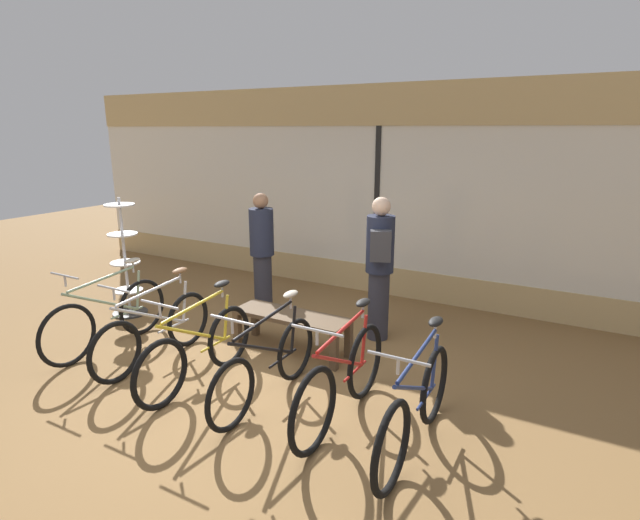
{
  "coord_description": "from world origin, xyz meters",
  "views": [
    {
      "loc": [
        2.97,
        -3.64,
        2.56
      ],
      "look_at": [
        0.0,
        1.67,
        0.95
      ],
      "focal_mm": 28.0,
      "sensor_mm": 36.0,
      "label": 1
    }
  ],
  "objects_px": {
    "bicycle_right": "(342,380)",
    "display_bench": "(291,321)",
    "bicycle_far_left": "(108,317)",
    "customer_near_rack": "(262,250)",
    "customer_by_window": "(380,264)",
    "bicycle_far_right": "(416,408)",
    "bicycle_left": "(155,331)",
    "bicycle_center_right": "(267,365)",
    "bicycle_center_left": "(198,350)",
    "accessory_rack": "(126,267)"
  },
  "relations": [
    {
      "from": "accessory_rack",
      "to": "bicycle_right",
      "type": "bearing_deg",
      "value": -13.54
    },
    {
      "from": "bicycle_left",
      "to": "display_bench",
      "type": "xyz_separation_m",
      "value": [
        1.18,
        0.98,
        0.01
      ]
    },
    {
      "from": "bicycle_center_right",
      "to": "bicycle_far_left",
      "type": "bearing_deg",
      "value": 178.32
    },
    {
      "from": "bicycle_far_left",
      "to": "customer_near_rack",
      "type": "xyz_separation_m",
      "value": [
        0.86,
        1.95,
        0.5
      ]
    },
    {
      "from": "bicycle_far_left",
      "to": "bicycle_left",
      "type": "height_order",
      "value": "bicycle_far_left"
    },
    {
      "from": "bicycle_far_left",
      "to": "bicycle_center_left",
      "type": "height_order",
      "value": "bicycle_far_left"
    },
    {
      "from": "display_bench",
      "to": "bicycle_center_right",
      "type": "bearing_deg",
      "value": -69.44
    },
    {
      "from": "bicycle_center_left",
      "to": "display_bench",
      "type": "distance_m",
      "value": 1.2
    },
    {
      "from": "bicycle_left",
      "to": "customer_near_rack",
      "type": "bearing_deg",
      "value": 87.56
    },
    {
      "from": "bicycle_far_right",
      "to": "customer_by_window",
      "type": "xyz_separation_m",
      "value": [
        -1.14,
        1.95,
        0.58
      ]
    },
    {
      "from": "bicycle_far_right",
      "to": "customer_by_window",
      "type": "distance_m",
      "value": 2.33
    },
    {
      "from": "bicycle_left",
      "to": "bicycle_center_left",
      "type": "height_order",
      "value": "bicycle_center_left"
    },
    {
      "from": "display_bench",
      "to": "bicycle_far_right",
      "type": "bearing_deg",
      "value": -30.44
    },
    {
      "from": "bicycle_center_left",
      "to": "bicycle_far_right",
      "type": "distance_m",
      "value": 2.29
    },
    {
      "from": "bicycle_center_right",
      "to": "bicycle_left",
      "type": "bearing_deg",
      "value": 177.33
    },
    {
      "from": "bicycle_right",
      "to": "display_bench",
      "type": "distance_m",
      "value": 1.55
    },
    {
      "from": "bicycle_far_left",
      "to": "display_bench",
      "type": "distance_m",
      "value": 2.18
    },
    {
      "from": "bicycle_center_left",
      "to": "display_bench",
      "type": "bearing_deg",
      "value": 70.36
    },
    {
      "from": "customer_near_rack",
      "to": "customer_by_window",
      "type": "height_order",
      "value": "customer_by_window"
    },
    {
      "from": "bicycle_left",
      "to": "accessory_rack",
      "type": "height_order",
      "value": "accessory_rack"
    },
    {
      "from": "bicycle_center_left",
      "to": "customer_near_rack",
      "type": "bearing_deg",
      "value": 108.24
    },
    {
      "from": "bicycle_far_left",
      "to": "bicycle_far_right",
      "type": "distance_m",
      "value": 3.84
    },
    {
      "from": "bicycle_far_left",
      "to": "bicycle_far_right",
      "type": "xyz_separation_m",
      "value": [
        3.84,
        -0.13,
        -0.01
      ]
    },
    {
      "from": "bicycle_far_left",
      "to": "bicycle_left",
      "type": "distance_m",
      "value": 0.77
    },
    {
      "from": "bicycle_right",
      "to": "customer_by_window",
      "type": "xyz_separation_m",
      "value": [
        -0.43,
        1.85,
        0.57
      ]
    },
    {
      "from": "bicycle_center_right",
      "to": "accessory_rack",
      "type": "xyz_separation_m",
      "value": [
        -3.07,
        0.97,
        0.31
      ]
    },
    {
      "from": "bicycle_left",
      "to": "customer_near_rack",
      "type": "relative_size",
      "value": 1.01
    },
    {
      "from": "bicycle_far_left",
      "to": "customer_by_window",
      "type": "xyz_separation_m",
      "value": [
        2.69,
        1.82,
        0.57
      ]
    },
    {
      "from": "bicycle_far_left",
      "to": "display_bench",
      "type": "height_order",
      "value": "bicycle_far_left"
    },
    {
      "from": "bicycle_right",
      "to": "display_bench",
      "type": "bearing_deg",
      "value": 139.41
    },
    {
      "from": "bicycle_center_right",
      "to": "bicycle_far_right",
      "type": "relative_size",
      "value": 0.99
    },
    {
      "from": "bicycle_left",
      "to": "bicycle_right",
      "type": "xyz_separation_m",
      "value": [
        2.35,
        -0.03,
        0.03
      ]
    },
    {
      "from": "bicycle_far_left",
      "to": "bicycle_left",
      "type": "bearing_deg",
      "value": 0.34
    },
    {
      "from": "bicycle_far_left",
      "to": "bicycle_right",
      "type": "height_order",
      "value": "bicycle_right"
    },
    {
      "from": "accessory_rack",
      "to": "customer_by_window",
      "type": "height_order",
      "value": "customer_by_window"
    },
    {
      "from": "bicycle_far_left",
      "to": "bicycle_right",
      "type": "relative_size",
      "value": 1.01
    },
    {
      "from": "bicycle_center_left",
      "to": "accessory_rack",
      "type": "bearing_deg",
      "value": 155.25
    },
    {
      "from": "bicycle_far_right",
      "to": "customer_near_rack",
      "type": "distance_m",
      "value": 3.67
    },
    {
      "from": "accessory_rack",
      "to": "bicycle_left",
      "type": "bearing_deg",
      "value": -30.86
    },
    {
      "from": "bicycle_center_left",
      "to": "bicycle_center_right",
      "type": "relative_size",
      "value": 0.99
    },
    {
      "from": "bicycle_right",
      "to": "bicycle_center_right",
      "type": "bearing_deg",
      "value": -176.9
    },
    {
      "from": "bicycle_center_right",
      "to": "bicycle_right",
      "type": "distance_m",
      "value": 0.78
    },
    {
      "from": "bicycle_far_left",
      "to": "customer_near_rack",
      "type": "relative_size",
      "value": 1.03
    },
    {
      "from": "bicycle_far_right",
      "to": "bicycle_right",
      "type": "bearing_deg",
      "value": 171.8
    },
    {
      "from": "bicycle_far_left",
      "to": "bicycle_right",
      "type": "xyz_separation_m",
      "value": [
        3.13,
        -0.03,
        0.01
      ]
    },
    {
      "from": "bicycle_center_left",
      "to": "accessory_rack",
      "type": "xyz_separation_m",
      "value": [
        -2.27,
        1.05,
        0.31
      ]
    },
    {
      "from": "bicycle_center_right",
      "to": "bicycle_right",
      "type": "relative_size",
      "value": 0.98
    },
    {
      "from": "bicycle_center_left",
      "to": "bicycle_far_right",
      "type": "bearing_deg",
      "value": 0.45
    },
    {
      "from": "bicycle_far_right",
      "to": "accessory_rack",
      "type": "height_order",
      "value": "accessory_rack"
    },
    {
      "from": "bicycle_center_right",
      "to": "bicycle_right",
      "type": "bearing_deg",
      "value": 3.1
    }
  ]
}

